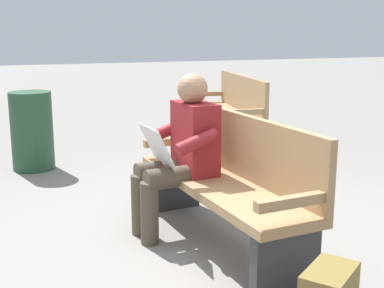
{
  "coord_description": "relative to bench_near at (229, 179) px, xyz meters",
  "views": [
    {
      "loc": [
        -3.16,
        1.39,
        1.48
      ],
      "look_at": [
        0.14,
        0.15,
        0.7
      ],
      "focal_mm": 48.5,
      "sensor_mm": 36.0,
      "label": 1
    }
  ],
  "objects": [
    {
      "name": "person_seated",
      "position": [
        0.27,
        0.26,
        0.17
      ],
      "size": [
        0.59,
        0.59,
        1.18
      ],
      "rotation": [
        0.0,
        0.0,
        0.08
      ],
      "color": "maroon",
      "rests_on": "ground"
    },
    {
      "name": "trash_bin",
      "position": [
        2.53,
        1.15,
        -0.04
      ],
      "size": [
        0.44,
        0.44,
        0.84
      ],
      "primitive_type": "cylinder",
      "color": "#23472D",
      "rests_on": "ground"
    },
    {
      "name": "bench_near",
      "position": [
        0.0,
        0.0,
        0.0
      ],
      "size": [
        1.83,
        0.62,
        0.9
      ],
      "rotation": [
        0.0,
        0.0,
        0.08
      ],
      "color": "#9E7A51",
      "rests_on": "ground"
    },
    {
      "name": "ground_plane",
      "position": [
        -0.01,
        0.07,
        -0.46
      ],
      "size": [
        40.0,
        40.0,
        0.0
      ],
      "primitive_type": "plane",
      "color": "gray"
    },
    {
      "name": "bench_far",
      "position": [
        2.87,
        -1.35,
        0.0
      ],
      "size": [
        1.85,
        0.72,
        0.9
      ],
      "rotation": [
        0.0,
        0.0,
        -0.14
      ],
      "color": "#9E7A51",
      "rests_on": "ground"
    }
  ]
}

